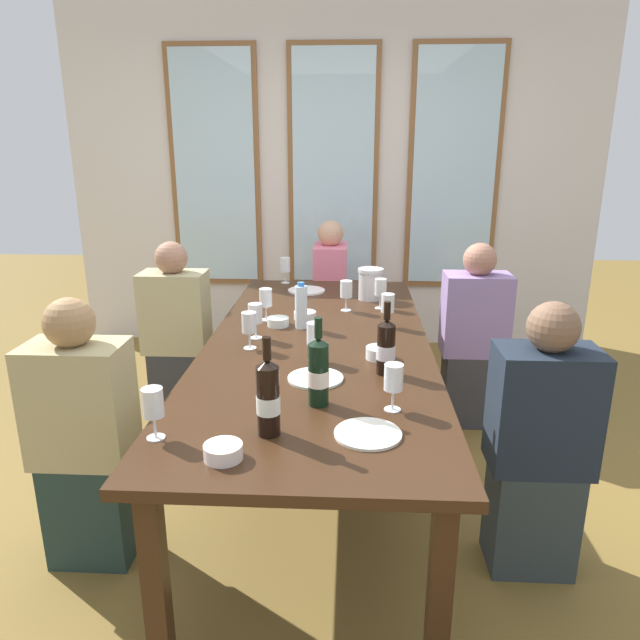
# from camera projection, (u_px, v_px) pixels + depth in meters

# --- Properties ---
(ground_plane) EXTENTS (12.00, 12.00, 0.00)m
(ground_plane) POSITION_uv_depth(u_px,v_px,m) (318.00, 477.00, 3.02)
(ground_plane) COLOR brown
(back_wall_with_windows) EXTENTS (4.26, 0.10, 2.90)m
(back_wall_with_windows) POSITION_uv_depth(u_px,v_px,m) (333.00, 169.00, 4.68)
(back_wall_with_windows) COLOR silver
(back_wall_with_windows) RESTS_ON ground
(dining_table) EXTENTS (1.06, 2.56, 0.74)m
(dining_table) POSITION_uv_depth(u_px,v_px,m) (318.00, 354.00, 2.82)
(dining_table) COLOR #362011
(dining_table) RESTS_ON ground
(white_plate_0) EXTENTS (0.22, 0.22, 0.01)m
(white_plate_0) POSITION_uv_depth(u_px,v_px,m) (368.00, 434.00, 1.91)
(white_plate_0) COLOR white
(white_plate_0) RESTS_ON dining_table
(white_plate_1) EXTENTS (0.24, 0.24, 0.01)m
(white_plate_1) POSITION_uv_depth(u_px,v_px,m) (307.00, 290.00, 3.75)
(white_plate_1) COLOR white
(white_plate_1) RESTS_ON dining_table
(white_plate_2) EXTENTS (0.23, 0.23, 0.01)m
(white_plate_2) POSITION_uv_depth(u_px,v_px,m) (316.00, 378.00, 2.36)
(white_plate_2) COLOR white
(white_plate_2) RESTS_ON dining_table
(metal_pitcher) EXTENTS (0.16, 0.16, 0.19)m
(metal_pitcher) POSITION_uv_depth(u_px,v_px,m) (370.00, 284.00, 3.53)
(metal_pitcher) COLOR silver
(metal_pitcher) RESTS_ON dining_table
(wine_bottle_0) EXTENTS (0.08, 0.08, 0.33)m
(wine_bottle_0) POSITION_uv_depth(u_px,v_px,m) (268.00, 397.00, 1.88)
(wine_bottle_0) COLOR black
(wine_bottle_0) RESTS_ON dining_table
(wine_bottle_1) EXTENTS (0.08, 0.08, 0.31)m
(wine_bottle_1) POSITION_uv_depth(u_px,v_px,m) (386.00, 347.00, 2.39)
(wine_bottle_1) COLOR black
(wine_bottle_1) RESTS_ON dining_table
(wine_bottle_2) EXTENTS (0.08, 0.08, 0.33)m
(wine_bottle_2) POSITION_uv_depth(u_px,v_px,m) (318.00, 372.00, 2.10)
(wine_bottle_2) COLOR black
(wine_bottle_2) RESTS_ON dining_table
(tasting_bowl_0) EXTENTS (0.12, 0.12, 0.05)m
(tasting_bowl_0) POSITION_uv_depth(u_px,v_px,m) (379.00, 353.00, 2.58)
(tasting_bowl_0) COLOR white
(tasting_bowl_0) RESTS_ON dining_table
(tasting_bowl_1) EXTENTS (0.12, 0.12, 0.04)m
(tasting_bowl_1) POSITION_uv_depth(u_px,v_px,m) (305.00, 315.00, 3.16)
(tasting_bowl_1) COLOR white
(tasting_bowl_1) RESTS_ON dining_table
(tasting_bowl_2) EXTENTS (0.12, 0.12, 0.05)m
(tasting_bowl_2) POSITION_uv_depth(u_px,v_px,m) (223.00, 452.00, 1.76)
(tasting_bowl_2) COLOR white
(tasting_bowl_2) RESTS_ON dining_table
(tasting_bowl_3) EXTENTS (0.11, 0.11, 0.04)m
(tasting_bowl_3) POSITION_uv_depth(u_px,v_px,m) (278.00, 322.00, 3.04)
(tasting_bowl_3) COLOR white
(tasting_bowl_3) RESTS_ON dining_table
(water_bottle) EXTENTS (0.06, 0.06, 0.24)m
(water_bottle) POSITION_uv_depth(u_px,v_px,m) (301.00, 307.00, 2.98)
(water_bottle) COLOR white
(water_bottle) RESTS_ON dining_table
(wine_glass_0) EXTENTS (0.07, 0.07, 0.17)m
(wine_glass_0) POSITION_uv_depth(u_px,v_px,m) (388.00, 304.00, 3.00)
(wine_glass_0) COLOR white
(wine_glass_0) RESTS_ON dining_table
(wine_glass_1) EXTENTS (0.07, 0.07, 0.17)m
(wine_glass_1) POSITION_uv_depth(u_px,v_px,m) (314.00, 335.00, 2.52)
(wine_glass_1) COLOR white
(wine_glass_1) RESTS_ON dining_table
(wine_glass_2) EXTENTS (0.07, 0.07, 0.17)m
(wine_glass_2) POSITION_uv_depth(u_px,v_px,m) (346.00, 291.00, 3.28)
(wine_glass_2) COLOR white
(wine_glass_2) RESTS_ON dining_table
(wine_glass_3) EXTENTS (0.07, 0.07, 0.17)m
(wine_glass_3) POSITION_uv_depth(u_px,v_px,m) (255.00, 314.00, 2.82)
(wine_glass_3) COLOR white
(wine_glass_3) RESTS_ON dining_table
(wine_glass_4) EXTENTS (0.07, 0.07, 0.17)m
(wine_glass_4) POSITION_uv_depth(u_px,v_px,m) (381.00, 289.00, 3.33)
(wine_glass_4) COLOR white
(wine_glass_4) RESTS_ON dining_table
(wine_glass_5) EXTENTS (0.07, 0.07, 0.17)m
(wine_glass_5) POSITION_uv_depth(u_px,v_px,m) (249.00, 324.00, 2.68)
(wine_glass_5) COLOR white
(wine_glass_5) RESTS_ON dining_table
(wine_glass_6) EXTENTS (0.07, 0.07, 0.17)m
(wine_glass_6) POSITION_uv_depth(u_px,v_px,m) (266.00, 299.00, 3.11)
(wine_glass_6) COLOR white
(wine_glass_6) RESTS_ON dining_table
(wine_glass_7) EXTENTS (0.07, 0.07, 0.17)m
(wine_glass_7) POSITION_uv_depth(u_px,v_px,m) (394.00, 378.00, 2.05)
(wine_glass_7) COLOR white
(wine_glass_7) RESTS_ON dining_table
(wine_glass_8) EXTENTS (0.07, 0.07, 0.17)m
(wine_glass_8) POSITION_uv_depth(u_px,v_px,m) (153.00, 405.00, 1.85)
(wine_glass_8) COLOR white
(wine_glass_8) RESTS_ON dining_table
(wine_glass_9) EXTENTS (0.07, 0.07, 0.17)m
(wine_glass_9) POSITION_uv_depth(u_px,v_px,m) (285.00, 265.00, 3.93)
(wine_glass_9) COLOR white
(wine_glass_9) RESTS_ON dining_table
(seated_person_0) EXTENTS (0.38, 0.24, 1.11)m
(seated_person_0) POSITION_uv_depth(u_px,v_px,m) (177.00, 338.00, 3.52)
(seated_person_0) COLOR #2F3135
(seated_person_0) RESTS_ON ground
(seated_person_1) EXTENTS (0.38, 0.24, 1.11)m
(seated_person_1) POSITION_uv_depth(u_px,v_px,m) (473.00, 341.00, 3.47)
(seated_person_1) COLOR #353538
(seated_person_1) RESTS_ON ground
(seated_person_2) EXTENTS (0.38, 0.24, 1.11)m
(seated_person_2) POSITION_uv_depth(u_px,v_px,m) (85.00, 441.00, 2.31)
(seated_person_2) COLOR #213530
(seated_person_2) RESTS_ON ground
(seated_person_3) EXTENTS (0.38, 0.24, 1.11)m
(seated_person_3) POSITION_uv_depth(u_px,v_px,m) (539.00, 448.00, 2.25)
(seated_person_3) COLOR #2E383A
(seated_person_3) RESTS_ON ground
(seated_person_4) EXTENTS (0.24, 0.38, 1.11)m
(seated_person_4) POSITION_uv_depth(u_px,v_px,m) (330.00, 298.00, 4.42)
(seated_person_4) COLOR #2D2B40
(seated_person_4) RESTS_ON ground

